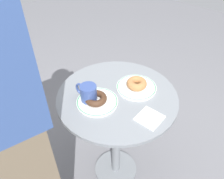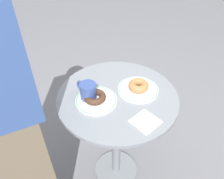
{
  "view_description": "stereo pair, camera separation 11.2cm",
  "coord_description": "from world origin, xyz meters",
  "px_view_note": "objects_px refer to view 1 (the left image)",
  "views": [
    {
      "loc": [
        -0.67,
        -0.55,
        1.51
      ],
      "look_at": [
        -0.03,
        0.01,
        0.79
      ],
      "focal_mm": 35.82,
      "sensor_mm": 36.0,
      "label": 1
    },
    {
      "loc": [
        -0.59,
        -0.63,
        1.51
      ],
      "look_at": [
        -0.03,
        0.01,
        0.79
      ],
      "focal_mm": 35.82,
      "sensor_mm": 36.0,
      "label": 2
    }
  ],
  "objects_px": {
    "paper_napkin": "(149,118)",
    "coffee_mug": "(88,93)",
    "donut_cinnamon": "(137,83)",
    "plate_right": "(136,87)",
    "cafe_table": "(117,122)",
    "donut_chocolate": "(96,98)",
    "plate_left": "(97,102)"
  },
  "relations": [
    {
      "from": "paper_napkin",
      "to": "coffee_mug",
      "type": "xyz_separation_m",
      "value": [
        -0.1,
        0.3,
        0.04
      ]
    },
    {
      "from": "donut_cinnamon",
      "to": "coffee_mug",
      "type": "distance_m",
      "value": 0.27
    },
    {
      "from": "plate_right",
      "to": "coffee_mug",
      "type": "distance_m",
      "value": 0.27
    },
    {
      "from": "plate_right",
      "to": "donut_cinnamon",
      "type": "height_order",
      "value": "donut_cinnamon"
    },
    {
      "from": "donut_cinnamon",
      "to": "cafe_table",
      "type": "bearing_deg",
      "value": 158.86
    },
    {
      "from": "plate_right",
      "to": "donut_cinnamon",
      "type": "relative_size",
      "value": 1.99
    },
    {
      "from": "plate_right",
      "to": "coffee_mug",
      "type": "relative_size",
      "value": 1.72
    },
    {
      "from": "donut_chocolate",
      "to": "coffee_mug",
      "type": "xyz_separation_m",
      "value": [
        -0.01,
        0.04,
        0.02
      ]
    },
    {
      "from": "plate_left",
      "to": "donut_cinnamon",
      "type": "height_order",
      "value": "donut_cinnamon"
    },
    {
      "from": "plate_right",
      "to": "donut_chocolate",
      "type": "distance_m",
      "value": 0.24
    },
    {
      "from": "donut_chocolate",
      "to": "coffee_mug",
      "type": "relative_size",
      "value": 0.89
    },
    {
      "from": "plate_left",
      "to": "paper_napkin",
      "type": "height_order",
      "value": "plate_left"
    },
    {
      "from": "plate_right",
      "to": "paper_napkin",
      "type": "xyz_separation_m",
      "value": [
        -0.14,
        -0.18,
        -0.0
      ]
    },
    {
      "from": "plate_right",
      "to": "coffee_mug",
      "type": "height_order",
      "value": "coffee_mug"
    },
    {
      "from": "plate_left",
      "to": "donut_cinnamon",
      "type": "relative_size",
      "value": 1.93
    },
    {
      "from": "donut_chocolate",
      "to": "coffee_mug",
      "type": "distance_m",
      "value": 0.05
    },
    {
      "from": "plate_left",
      "to": "paper_napkin",
      "type": "relative_size",
      "value": 1.88
    },
    {
      "from": "cafe_table",
      "to": "donut_cinnamon",
      "type": "relative_size",
      "value": 6.9
    },
    {
      "from": "plate_right",
      "to": "plate_left",
      "type": "bearing_deg",
      "value": 159.77
    },
    {
      "from": "plate_right",
      "to": "donut_chocolate",
      "type": "bearing_deg",
      "value": 159.15
    },
    {
      "from": "coffee_mug",
      "to": "cafe_table",
      "type": "bearing_deg",
      "value": -32.73
    },
    {
      "from": "cafe_table",
      "to": "plate_left",
      "type": "xyz_separation_m",
      "value": [
        -0.11,
        0.04,
        0.22
      ]
    },
    {
      "from": "paper_napkin",
      "to": "cafe_table",
      "type": "bearing_deg",
      "value": 83.04
    },
    {
      "from": "cafe_table",
      "to": "coffee_mug",
      "type": "relative_size",
      "value": 5.94
    },
    {
      "from": "donut_cinnamon",
      "to": "paper_napkin",
      "type": "distance_m",
      "value": 0.22
    },
    {
      "from": "cafe_table",
      "to": "plate_right",
      "type": "xyz_separation_m",
      "value": [
        0.11,
        -0.04,
        0.22
      ]
    },
    {
      "from": "plate_right",
      "to": "paper_napkin",
      "type": "distance_m",
      "value": 0.22
    },
    {
      "from": "donut_chocolate",
      "to": "donut_cinnamon",
      "type": "relative_size",
      "value": 1.04
    },
    {
      "from": "cafe_table",
      "to": "paper_napkin",
      "type": "height_order",
      "value": "paper_napkin"
    },
    {
      "from": "donut_chocolate",
      "to": "donut_cinnamon",
      "type": "distance_m",
      "value": 0.24
    },
    {
      "from": "plate_right",
      "to": "donut_chocolate",
      "type": "xyz_separation_m",
      "value": [
        -0.22,
        0.08,
        0.02
      ]
    },
    {
      "from": "donut_cinnamon",
      "to": "paper_napkin",
      "type": "xyz_separation_m",
      "value": [
        -0.14,
        -0.18,
        -0.03
      ]
    }
  ]
}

